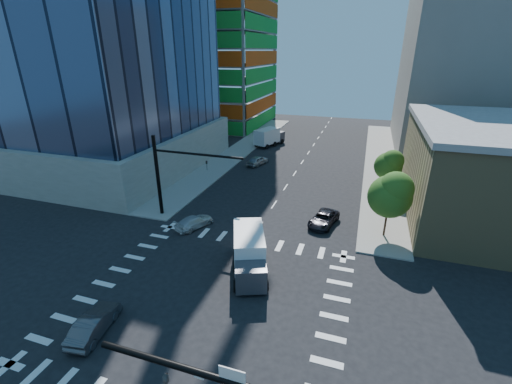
% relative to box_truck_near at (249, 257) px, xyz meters
% --- Properties ---
extents(ground, '(160.00, 160.00, 0.00)m').
position_rel_box_truck_near_xyz_m(ground, '(-1.64, -4.12, -1.47)').
color(ground, black).
rests_on(ground, ground).
extents(road_markings, '(20.00, 20.00, 0.01)m').
position_rel_box_truck_near_xyz_m(road_markings, '(-1.64, -4.12, -1.46)').
color(road_markings, silver).
rests_on(road_markings, ground).
extents(sidewalk_ne, '(5.00, 60.00, 0.15)m').
position_rel_box_truck_near_xyz_m(sidewalk_ne, '(10.86, 35.88, -1.39)').
color(sidewalk_ne, gray).
rests_on(sidewalk_ne, ground).
extents(sidewalk_nw, '(5.00, 60.00, 0.15)m').
position_rel_box_truck_near_xyz_m(sidewalk_nw, '(-14.14, 35.88, -1.39)').
color(sidewalk_nw, gray).
rests_on(sidewalk_nw, ground).
extents(construction_building, '(25.16, 34.50, 70.60)m').
position_rel_box_truck_near_xyz_m(construction_building, '(-29.05, 57.81, 23.14)').
color(construction_building, slate).
rests_on(construction_building, ground).
extents(bg_building_ne, '(24.00, 30.00, 28.00)m').
position_rel_box_truck_near_xyz_m(bg_building_ne, '(25.36, 50.88, 12.53)').
color(bg_building_ne, slate).
rests_on(bg_building_ne, ground).
extents(signal_mast_nw, '(10.20, 0.40, 9.00)m').
position_rel_box_truck_near_xyz_m(signal_mast_nw, '(-11.64, 7.38, 4.03)').
color(signal_mast_nw, black).
rests_on(signal_mast_nw, sidewalk_nw).
extents(tree_south, '(4.16, 4.16, 6.82)m').
position_rel_box_truck_near_xyz_m(tree_south, '(10.99, 9.78, 3.22)').
color(tree_south, '#382316').
rests_on(tree_south, sidewalk_ne).
extents(tree_north, '(3.54, 3.52, 5.78)m').
position_rel_box_truck_near_xyz_m(tree_north, '(11.29, 21.78, 2.52)').
color(tree_north, '#382316').
rests_on(tree_north, sidewalk_ne).
extents(car_nb_far, '(3.24, 5.22, 1.35)m').
position_rel_box_truck_near_xyz_m(car_nb_far, '(4.76, 10.53, -0.79)').
color(car_nb_far, black).
rests_on(car_nb_far, ground).
extents(car_sb_near, '(3.36, 4.69, 1.26)m').
position_rel_box_truck_near_xyz_m(car_sb_near, '(-8.15, 5.77, -0.84)').
color(car_sb_near, silver).
rests_on(car_sb_near, ground).
extents(car_sb_mid, '(2.97, 4.75, 1.51)m').
position_rel_box_truck_near_xyz_m(car_sb_mid, '(-8.30, 28.12, -0.71)').
color(car_sb_mid, '#A0A3A7').
rests_on(car_sb_mid, ground).
extents(car_sb_cross, '(2.20, 4.58, 1.45)m').
position_rel_box_truck_near_xyz_m(car_sb_cross, '(-7.54, -9.46, -0.74)').
color(car_sb_cross, '#46454A').
rests_on(car_sb_cross, ground).
extents(box_truck_near, '(4.83, 6.87, 3.32)m').
position_rel_box_truck_near_xyz_m(box_truck_near, '(0.00, 0.00, 0.00)').
color(box_truck_near, black).
rests_on(box_truck_near, ground).
extents(box_truck_far, '(4.79, 7.02, 3.39)m').
position_rel_box_truck_near_xyz_m(box_truck_far, '(-9.81, 40.81, 0.03)').
color(box_truck_far, black).
rests_on(box_truck_far, ground).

